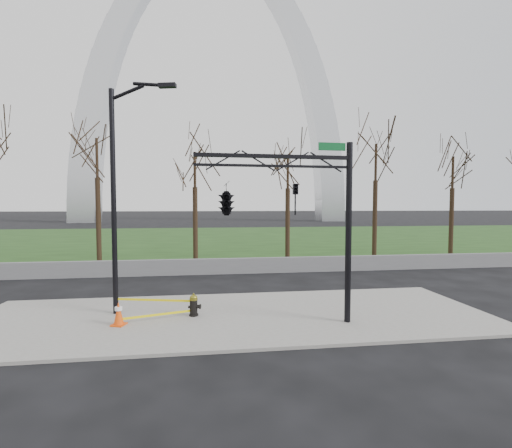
{
  "coord_description": "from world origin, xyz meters",
  "views": [
    {
      "loc": [
        -0.88,
        -12.18,
        3.95
      ],
      "look_at": [
        1.01,
        2.0,
        3.2
      ],
      "focal_mm": 24.56,
      "sensor_mm": 36.0,
      "label": 1
    }
  ],
  "objects": [
    {
      "name": "guardrail",
      "position": [
        0.0,
        8.0,
        0.45
      ],
      "size": [
        60.0,
        0.3,
        0.9
      ],
      "primitive_type": "cube",
      "color": "#59595B",
      "rests_on": "ground"
    },
    {
      "name": "street_light",
      "position": [
        -4.0,
        0.67,
        4.69
      ],
      "size": [
        2.36,
        0.71,
        8.21
      ],
      "rotation": [
        0.0,
        0.0,
        -0.22
      ],
      "color": "black",
      "rests_on": "ground"
    },
    {
      "name": "grass_strip",
      "position": [
        0.0,
        30.0,
        0.03
      ],
      "size": [
        120.0,
        40.0,
        0.06
      ],
      "primitive_type": "cube",
      "color": "#1C3915",
      "rests_on": "ground"
    },
    {
      "name": "ground",
      "position": [
        0.0,
        0.0,
        0.0
      ],
      "size": [
        500.0,
        500.0,
        0.0
      ],
      "primitive_type": "plane",
      "color": "black",
      "rests_on": "ground"
    },
    {
      "name": "tree_row",
      "position": [
        1.37,
        12.0,
        4.57
      ],
      "size": [
        48.75,
        4.0,
        9.14
      ],
      "color": "black",
      "rests_on": "ground"
    },
    {
      "name": "traffic_signal_mast",
      "position": [
        0.41,
        -1.3,
        4.15
      ],
      "size": [
        5.1,
        2.49,
        6.0
      ],
      "rotation": [
        0.0,
        0.0,
        0.02
      ],
      "color": "black",
      "rests_on": "ground"
    },
    {
      "name": "fire_hydrant",
      "position": [
        -1.44,
        0.08,
        0.46
      ],
      "size": [
        0.5,
        0.32,
        0.79
      ],
      "rotation": [
        0.0,
        0.0,
        -0.26
      ],
      "color": "black",
      "rests_on": "sidewalk"
    },
    {
      "name": "traffic_cone",
      "position": [
        -3.8,
        -0.59,
        0.49
      ],
      "size": [
        0.51,
        0.51,
        0.78
      ],
      "rotation": [
        0.0,
        0.0,
        -0.33
      ],
      "color": "#E7490C",
      "rests_on": "sidewalk"
    },
    {
      "name": "gateway_arch",
      "position": [
        0.0,
        75.0,
        32.5
      ],
      "size": [
        66.0,
        6.0,
        65.0
      ],
      "primitive_type": null,
      "color": "silver",
      "rests_on": "ground"
    },
    {
      "name": "caution_tape",
      "position": [
        -2.74,
        0.1,
        0.47
      ],
      "size": [
        2.78,
        1.32,
        0.41
      ],
      "color": "yellow",
      "rests_on": "ground"
    },
    {
      "name": "sidewalk",
      "position": [
        0.0,
        0.0,
        0.05
      ],
      "size": [
        18.0,
        6.0,
        0.1
      ],
      "primitive_type": "cube",
      "color": "gray",
      "rests_on": "ground"
    }
  ]
}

